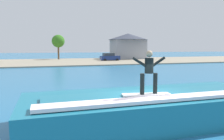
{
  "coord_description": "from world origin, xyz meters",
  "views": [
    {
      "loc": [
        -3.78,
        -7.58,
        3.1
      ],
      "look_at": [
        0.48,
        5.96,
        1.64
      ],
      "focal_mm": 35.19,
      "sensor_mm": 36.0,
      "label": 1
    }
  ],
  "objects_px": {
    "surfboard": "(146,94)",
    "tree_tall_bare": "(58,41)",
    "wave_crest": "(151,107)",
    "car_far_shore": "(110,57)",
    "house_gabled_white": "(128,44)",
    "surfer": "(149,70)"
  },
  "relations": [
    {
      "from": "surfboard",
      "to": "house_gabled_white",
      "type": "bearing_deg",
      "value": 69.19
    },
    {
      "from": "house_gabled_white",
      "to": "wave_crest",
      "type": "bearing_deg",
      "value": -110.44
    },
    {
      "from": "tree_tall_bare",
      "to": "house_gabled_white",
      "type": "bearing_deg",
      "value": -5.46
    },
    {
      "from": "wave_crest",
      "to": "surfer",
      "type": "height_order",
      "value": "surfer"
    },
    {
      "from": "surfer",
      "to": "house_gabled_white",
      "type": "height_order",
      "value": "house_gabled_white"
    },
    {
      "from": "car_far_shore",
      "to": "surfer",
      "type": "bearing_deg",
      "value": -104.81
    },
    {
      "from": "wave_crest",
      "to": "surfboard",
      "type": "distance_m",
      "value": 1.21
    },
    {
      "from": "surfboard",
      "to": "tree_tall_bare",
      "type": "relative_size",
      "value": 0.3
    },
    {
      "from": "car_far_shore",
      "to": "house_gabled_white",
      "type": "bearing_deg",
      "value": 42.91
    },
    {
      "from": "wave_crest",
      "to": "tree_tall_bare",
      "type": "xyz_separation_m",
      "value": [
        -0.59,
        47.75,
        3.99
      ]
    },
    {
      "from": "surfboard",
      "to": "surfer",
      "type": "xyz_separation_m",
      "value": [
        0.07,
        -0.07,
        0.93
      ]
    },
    {
      "from": "car_far_shore",
      "to": "tree_tall_bare",
      "type": "height_order",
      "value": "tree_tall_bare"
    },
    {
      "from": "surfer",
      "to": "wave_crest",
      "type": "bearing_deg",
      "value": 55.41
    },
    {
      "from": "tree_tall_bare",
      "to": "car_far_shore",
      "type": "bearing_deg",
      "value": -37.73
    },
    {
      "from": "wave_crest",
      "to": "surfer",
      "type": "bearing_deg",
      "value": -124.59
    },
    {
      "from": "house_gabled_white",
      "to": "tree_tall_bare",
      "type": "height_order",
      "value": "house_gabled_white"
    },
    {
      "from": "wave_crest",
      "to": "house_gabled_white",
      "type": "bearing_deg",
      "value": 69.56
    },
    {
      "from": "surfboard",
      "to": "tree_tall_bare",
      "type": "height_order",
      "value": "tree_tall_bare"
    },
    {
      "from": "tree_tall_bare",
      "to": "wave_crest",
      "type": "bearing_deg",
      "value": -89.29
    },
    {
      "from": "surfboard",
      "to": "car_far_shore",
      "type": "height_order",
      "value": "car_far_shore"
    },
    {
      "from": "house_gabled_white",
      "to": "tree_tall_bare",
      "type": "bearing_deg",
      "value": 174.54
    },
    {
      "from": "car_far_shore",
      "to": "tree_tall_bare",
      "type": "xyz_separation_m",
      "value": [
        -10.69,
        8.27,
        3.66
      ]
    }
  ]
}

